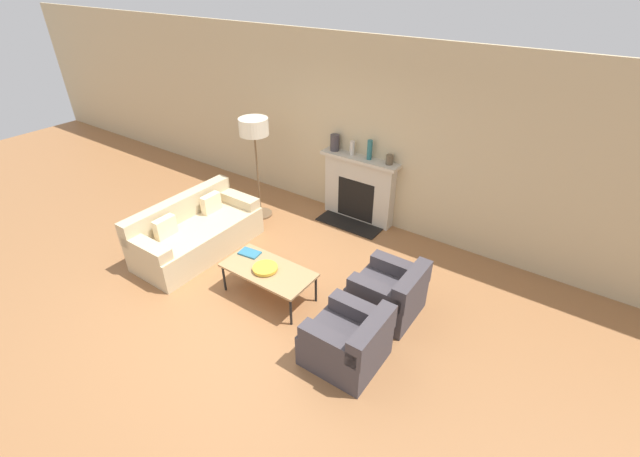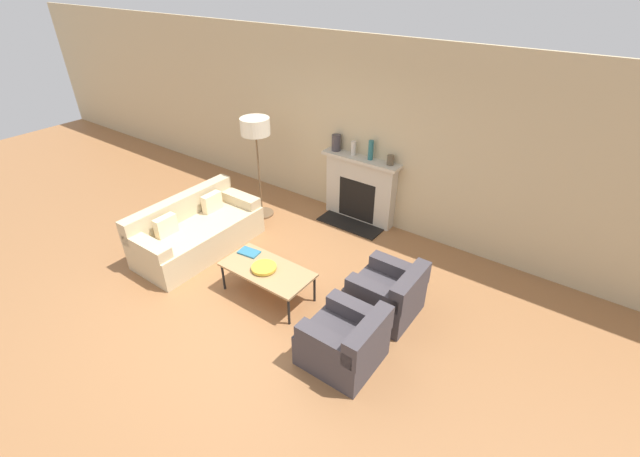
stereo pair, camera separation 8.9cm
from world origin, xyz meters
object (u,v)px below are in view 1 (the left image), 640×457
armchair_near (348,341)px  mantel_vase_center_left (352,148)px  bowl (265,268)px  book (250,253)px  floor_lamp (254,135)px  mantel_vase_left (335,143)px  fireplace (358,190)px  couch (196,232)px  mantel_vase_center_right (370,150)px  coffee_table (268,271)px  mantel_vase_right (389,160)px  armchair_far (389,293)px

armchair_near → mantel_vase_center_left: size_ratio=3.50×
bowl → book: 0.44m
floor_lamp → mantel_vase_left: 1.29m
fireplace → couch: size_ratio=0.70×
bowl → mantel_vase_center_right: 2.57m
coffee_table → mantel_vase_right: mantel_vase_right is taller
fireplace → mantel_vase_left: size_ratio=5.07×
couch → mantel_vase_center_left: size_ratio=8.40×
floor_lamp → mantel_vase_center_right: size_ratio=5.52×
armchair_near → couch: bearing=-99.8°
mantel_vase_left → mantel_vase_center_left: 0.33m
mantel_vase_center_left → mantel_vase_center_right: mantel_vase_center_right is taller
floor_lamp → armchair_near: bearing=-32.4°
book → mantel_vase_right: (0.83, 2.28, 0.75)m
armchair_near → mantel_vase_right: mantel_vase_right is taller
coffee_table → mantel_vase_center_right: bearing=88.5°
mantel_vase_center_left → book: bearing=-94.3°
fireplace → armchair_near: 3.11m
mantel_vase_right → bowl: bearing=-99.9°
book → mantel_vase_left: size_ratio=1.12×
book → mantel_vase_center_right: (0.49, 2.28, 0.83)m
armchair_near → armchair_far: bearing=180.0°
fireplace → mantel_vase_center_left: mantel_vase_center_left is taller
mantel_vase_left → mantel_vase_center_left: bearing=0.0°
couch → mantel_vase_center_left: 2.75m
armchair_near → mantel_vase_right: size_ratio=5.28×
armchair_far → mantel_vase_left: 2.84m
floor_lamp → mantel_vase_center_left: size_ratio=7.52×
fireplace → mantel_vase_left: (-0.49, 0.01, 0.70)m
book → fireplace: bearing=74.3°
book → mantel_vase_right: 2.54m
floor_lamp → mantel_vase_right: 2.13m
fireplace → mantel_vase_right: 0.82m
coffee_table → mantel_vase_right: 2.56m
fireplace → mantel_vase_center_left: bearing=174.9°
armchair_near → mantel_vase_left: 3.51m
floor_lamp → mantel_vase_center_left: (1.27, 0.87, -0.21)m
couch → mantel_vase_center_right: mantel_vase_center_right is taller
armchair_near → floor_lamp: bearing=-122.4°
book → mantel_vase_center_left: 2.42m
armchair_near → armchair_far: (0.00, 0.95, 0.00)m
fireplace → couch: 2.68m
armchair_near → floor_lamp: floor_lamp is taller
mantel_vase_center_right → mantel_vase_right: bearing=0.0°
fireplace → bowl: bearing=-88.3°
bowl → coffee_table: bearing=67.3°
fireplace → mantel_vase_center_left: size_ratio=5.91×
fireplace → armchair_near: bearing=-61.2°
mantel_vase_left → mantel_vase_center_left: size_ratio=1.17×
book → mantel_vase_center_right: mantel_vase_center_right is taller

